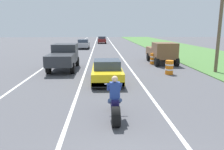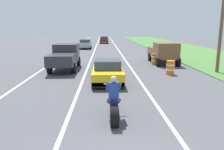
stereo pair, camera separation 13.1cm
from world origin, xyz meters
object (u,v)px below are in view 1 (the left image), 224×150
at_px(pickup_truck_right_shoulder_brown, 162,52).
at_px(pickup_truck_left_lane_dark_grey, 64,56).
at_px(sports_car_yellow, 107,71).
at_px(distant_car_far_ahead, 83,44).
at_px(construction_barrel_mid, 153,59).
at_px(distant_car_further_ahead, 102,40).
at_px(motorcycle_with_rider, 115,104).
at_px(construction_barrel_nearest, 169,67).

bearing_deg(pickup_truck_right_shoulder_brown, pickup_truck_left_lane_dark_grey, -161.91).
height_order(sports_car_yellow, distant_car_far_ahead, distant_car_far_ahead).
height_order(sports_car_yellow, construction_barrel_mid, sports_car_yellow).
xyz_separation_m(construction_barrel_mid, distant_car_further_ahead, (-4.52, 29.08, 0.27)).
bearing_deg(pickup_truck_left_lane_dark_grey, pickup_truck_right_shoulder_brown, 18.09).
height_order(motorcycle_with_rider, distant_car_far_ahead, motorcycle_with_rider).
bearing_deg(motorcycle_with_rider, construction_barrel_mid, 70.84).
bearing_deg(construction_barrel_nearest, pickup_truck_left_lane_dark_grey, 164.09).
distance_m(pickup_truck_left_lane_dark_grey, distant_car_far_ahead, 18.46).
bearing_deg(distant_car_far_ahead, pickup_truck_left_lane_dark_grey, -90.49).
xyz_separation_m(motorcycle_with_rider, sports_car_yellow, (-0.11, 5.90, 0.04)).
bearing_deg(motorcycle_with_rider, pickup_truck_right_shoulder_brown, 67.99).
relative_size(pickup_truck_left_lane_dark_grey, construction_barrel_mid, 4.80).
relative_size(motorcycle_with_rider, construction_barrel_nearest, 2.21).
xyz_separation_m(pickup_truck_left_lane_dark_grey, distant_car_further_ahead, (3.22, 31.44, -0.33)).
distance_m(motorcycle_with_rider, pickup_truck_left_lane_dark_grey, 10.66).
relative_size(motorcycle_with_rider, distant_car_far_ahead, 0.55).
height_order(pickup_truck_left_lane_dark_grey, construction_barrel_nearest, pickup_truck_left_lane_dark_grey).
bearing_deg(construction_barrel_mid, distant_car_further_ahead, 98.84).
bearing_deg(pickup_truck_left_lane_dark_grey, distant_car_further_ahead, 84.15).
xyz_separation_m(sports_car_yellow, pickup_truck_right_shoulder_brown, (5.33, 7.01, 0.48)).
relative_size(sports_car_yellow, distant_car_far_ahead, 1.08).
bearing_deg(distant_car_far_ahead, construction_barrel_nearest, -69.65).
height_order(pickup_truck_right_shoulder_brown, construction_barrel_mid, pickup_truck_right_shoulder_brown).
bearing_deg(motorcycle_with_rider, distant_car_further_ahead, 90.27).
relative_size(pickup_truck_right_shoulder_brown, distant_car_further_ahead, 1.20).
relative_size(pickup_truck_left_lane_dark_grey, distant_car_further_ahead, 1.20).
xyz_separation_m(pickup_truck_left_lane_dark_grey, construction_barrel_nearest, (7.83, -2.23, -0.60)).
xyz_separation_m(motorcycle_with_rider, distant_car_far_ahead, (-3.26, 28.54, 0.18)).
distance_m(pickup_truck_right_shoulder_brown, construction_barrel_mid, 1.17).
distance_m(pickup_truck_left_lane_dark_grey, distant_car_further_ahead, 31.61).
xyz_separation_m(sports_car_yellow, distant_car_further_ahead, (-0.09, 35.63, 0.14)).
distance_m(motorcycle_with_rider, distant_car_further_ahead, 41.53).
bearing_deg(pickup_truck_left_lane_dark_grey, distant_car_far_ahead, 89.51).
distance_m(pickup_truck_left_lane_dark_grey, construction_barrel_mid, 8.12).
bearing_deg(motorcycle_with_rider, pickup_truck_left_lane_dark_grey, 108.72).
bearing_deg(distant_car_far_ahead, motorcycle_with_rider, -83.49).
relative_size(motorcycle_with_rider, distant_car_further_ahead, 0.55).
distance_m(motorcycle_with_rider, construction_barrel_nearest, 9.01).
xyz_separation_m(construction_barrel_nearest, construction_barrel_mid, (-0.09, 4.60, 0.00)).
relative_size(motorcycle_with_rider, construction_barrel_mid, 2.21).
height_order(motorcycle_with_rider, construction_barrel_mid, motorcycle_with_rider).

